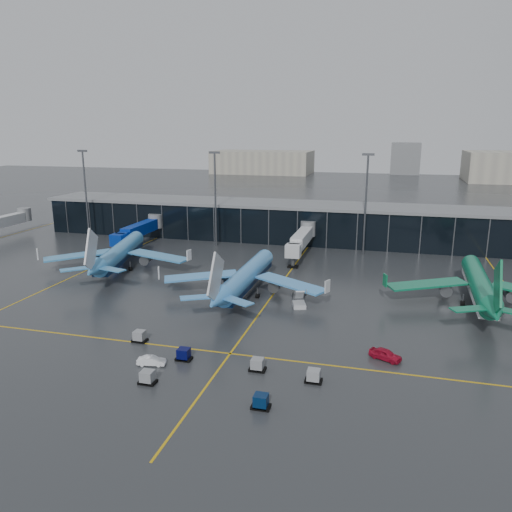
% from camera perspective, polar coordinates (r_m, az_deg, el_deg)
% --- Properties ---
extents(ground, '(600.00, 600.00, 0.00)m').
position_cam_1_polar(ground, '(89.01, -6.15, -6.31)').
color(ground, '#282B2D').
rests_on(ground, ground).
extents(terminal_pier, '(142.00, 17.00, 10.70)m').
position_cam_1_polar(terminal_pier, '(145.17, 2.59, 4.05)').
color(terminal_pier, black).
rests_on(terminal_pier, ground).
extents(jet_bridges, '(94.00, 27.50, 7.20)m').
position_cam_1_polar(jet_bridges, '(139.79, -13.32, 2.91)').
color(jet_bridges, '#595B60').
rests_on(jet_bridges, ground).
extents(flood_masts, '(203.00, 0.50, 25.50)m').
position_cam_1_polar(flood_masts, '(131.25, 3.64, 6.65)').
color(flood_masts, '#595B60').
rests_on(flood_masts, ground).
extents(distant_hangars, '(260.00, 71.00, 22.00)m').
position_cam_1_polar(distant_hangars, '(348.89, 18.42, 9.89)').
color(distant_hangars, '#B2AD99').
rests_on(distant_hangars, ground).
extents(taxi_lines, '(220.00, 120.00, 0.02)m').
position_cam_1_polar(taxi_lines, '(95.75, 1.75, -4.72)').
color(taxi_lines, gold).
rests_on(taxi_lines, ground).
extents(airliner_arkefly, '(43.38, 46.97, 12.26)m').
position_cam_1_polar(airliner_arkefly, '(117.93, -15.36, 1.50)').
color(airliner_arkefly, '#3D8DC9').
rests_on(airliner_arkefly, ground).
extents(airliner_klm_near, '(34.19, 38.87, 11.87)m').
position_cam_1_polar(airliner_klm_near, '(95.93, -1.06, -0.98)').
color(airliner_klm_near, '#4494E0').
rests_on(airliner_klm_near, ground).
extents(airliner_aer_lingus, '(35.84, 40.48, 12.10)m').
position_cam_1_polar(airliner_aer_lingus, '(99.28, 24.28, -1.68)').
color(airliner_aer_lingus, '#0D724C').
rests_on(airliner_aer_lingus, ground).
extents(baggage_carts, '(29.50, 14.76, 1.70)m').
position_cam_1_polar(baggage_carts, '(67.54, -4.83, -12.55)').
color(baggage_carts, black).
rests_on(baggage_carts, ground).
extents(mobile_airstair, '(3.05, 3.71, 3.45)m').
position_cam_1_polar(mobile_airstair, '(90.79, 4.94, -5.34)').
color(mobile_airstair, silver).
rests_on(mobile_airstair, ground).
extents(service_van_red, '(4.91, 3.61, 1.55)m').
position_cam_1_polar(service_van_red, '(72.99, 14.57, -10.83)').
color(service_van_red, '#AC0D27').
rests_on(service_van_red, ground).
extents(service_van_white, '(4.05, 2.08, 1.27)m').
position_cam_1_polar(service_van_white, '(70.72, -11.85, -11.64)').
color(service_van_white, white).
rests_on(service_van_white, ground).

